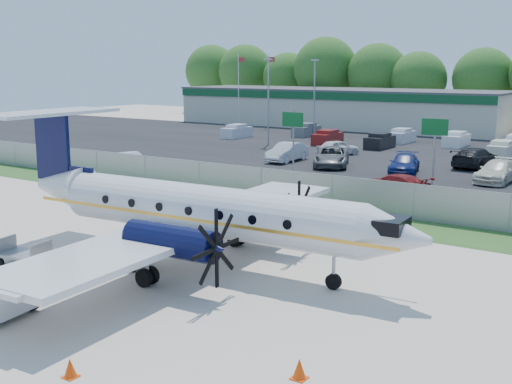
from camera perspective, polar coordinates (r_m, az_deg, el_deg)
The scene contains 27 objects.
ground at distance 26.89m, azimuth -7.22°, elevation -6.86°, with size 170.00×170.00×0.00m, color beige.
grass_verge at distance 36.42m, azimuth 5.29°, elevation -2.03°, with size 170.00×4.00×0.02m, color #2D561E.
access_road at distance 42.57m, azimuth 9.83°, elevation -0.23°, with size 170.00×8.00×0.02m, color black.
parking_lot at distance 62.09m, azimuth 17.85°, elevation 2.93°, with size 170.00×32.00×0.02m, color black.
perimeter_fence at distance 37.95m, azimuth 6.77°, elevation 0.00°, with size 120.00×0.06×1.99m.
building_west at distance 91.07m, azimuth 7.25°, elevation 7.46°, with size 46.40×12.40×5.24m.
sign_left at distance 49.14m, azimuth 3.30°, elevation 5.65°, with size 1.80×0.26×5.00m.
sign_mid at distance 44.57m, azimuth 15.59°, elevation 4.71°, with size 1.80×0.26×5.00m.
flagpole_west at distance 91.13m, azimuth -1.53°, elevation 9.44°, with size 1.06×0.12×10.00m.
flagpole_east at distance 88.32m, azimuth 1.15°, elevation 9.39°, with size 1.06×0.12×10.00m.
light_pole_nw at distance 68.14m, azimuth 1.11°, elevation 8.55°, with size 0.90×0.35×9.09m.
light_pole_sw at distance 76.72m, azimuth 5.22°, elevation 8.79°, with size 0.90×0.35×9.09m.
aircraft at distance 26.90m, azimuth -5.18°, elevation -1.55°, with size 19.96×19.68×6.17m.
baggage_cart_near at distance 28.84m, azimuth -20.00°, elevation -5.16°, with size 2.28×1.59×1.10m.
baggage_cart_far at distance 27.48m, azimuth -11.63°, elevation -5.55°, with size 2.25×1.68×1.05m.
cone_nose at distance 17.86m, azimuth 3.87°, elevation -15.44°, with size 0.41×0.41×0.58m.
cone_port_wing at distance 18.59m, azimuth -16.19°, elevation -14.82°, with size 0.38×0.38×0.55m.
cone_starboard_wing at distance 36.88m, azimuth 10.71°, elevation -1.66°, with size 0.35×0.35×0.49m.
road_car_west at distance 52.67m, azimuth -11.02°, elevation 1.87°, with size 1.55×4.45×1.47m, color silver.
road_car_mid at distance 42.73m, azimuth 12.16°, elevation -0.29°, with size 2.00×4.91×1.43m, color maroon.
parked_car_a at distance 56.80m, azimuth 2.76°, elevation 2.72°, with size 1.75×5.03×1.66m, color silver.
parked_car_b at distance 54.30m, azimuth 6.69°, elevation 2.27°, with size 2.73×5.91×1.64m, color #595B5E.
parked_car_c at distance 51.73m, azimuth 13.00°, elevation 1.63°, with size 2.10×5.17×1.50m, color navy.
parked_car_d at distance 49.71m, azimuth 20.63°, elevation 0.82°, with size 2.22×5.46×1.59m, color beige.
parked_car_f at distance 61.09m, azimuth 7.26°, elevation 3.24°, with size 1.76×4.38×1.49m, color silver.
parked_car_g at distance 56.41m, azimuth 18.87°, elevation 2.08°, with size 2.35×5.77×1.67m, color black.
far_parking_rows at distance 66.88m, azimuth 19.06°, elevation 3.39°, with size 56.00×10.00×1.60m, color gray, non-canonical shape.
Camera 1 is at (16.96, -19.16, 8.24)m, focal length 45.00 mm.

